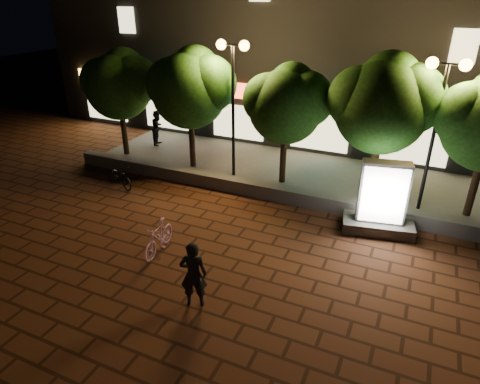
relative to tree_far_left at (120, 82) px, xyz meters
The scene contains 15 objects.
ground 9.43m from the tree_far_left, 38.18° to the right, with size 80.00×80.00×0.00m, color #502B19.
retaining_wall 7.72m from the tree_far_left, 11.89° to the right, with size 16.00×0.45×0.50m, color #5F5D58.
sidewalk 7.74m from the tree_far_left, ahead, with size 16.00×5.00×0.08m, color #5F5D58.
building_block 10.38m from the tree_far_left, 47.32° to the left, with size 28.00×8.12×11.30m.
tree_far_left is the anchor object (origin of this frame).
tree_left 3.51m from the tree_far_left, ahead, with size 3.60×3.00×4.89m.
tree_mid 7.50m from the tree_far_left, ahead, with size 3.24×2.70×4.50m.
tree_right 10.81m from the tree_far_left, ahead, with size 3.72×3.10×5.07m.
street_lamp_left 5.50m from the tree_far_left, ahead, with size 1.26×0.36×5.18m.
street_lamp_right 12.47m from the tree_far_left, ahead, with size 1.26×0.36×4.98m.
ad_kiosk 11.80m from the tree_far_left, 10.97° to the right, with size 2.30×1.44×2.32m.
scooter_pink 8.79m from the tree_far_left, 46.13° to the right, with size 0.45×1.59×0.96m, color #EDA1D2.
rider 11.13m from the tree_far_left, 43.96° to the right, with size 0.64×0.42×1.75m, color black.
scooter_parked 4.48m from the tree_far_left, 57.75° to the right, with size 0.56×1.59×0.84m, color black.
pedestrian 2.95m from the tree_far_left, 70.12° to the left, with size 0.81×0.63×1.66m, color black.
Camera 1 is at (5.07, -8.77, 6.83)m, focal length 31.07 mm.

